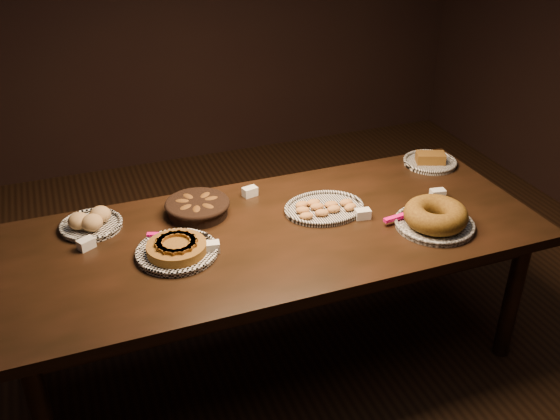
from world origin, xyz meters
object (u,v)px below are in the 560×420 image
object	(u,v)px
madeleine_platter	(324,208)
bundt_cake_plate	(435,218)
apple_tart_plate	(177,249)
buffet_table	(276,244)

from	to	relation	value
madeleine_platter	bundt_cake_plate	distance (m)	0.51
apple_tart_plate	bundt_cake_plate	size ratio (longest dim) A/B	0.89
buffet_table	apple_tart_plate	xyz separation A→B (m)	(-0.46, -0.03, 0.10)
buffet_table	madeleine_platter	xyz separation A→B (m)	(0.27, 0.08, 0.09)
apple_tart_plate	bundt_cake_plate	xyz separation A→B (m)	(1.14, -0.19, 0.02)
bundt_cake_plate	apple_tart_plate	bearing A→B (deg)	168.44
buffet_table	madeleine_platter	world-z (taller)	madeleine_platter
madeleine_platter	buffet_table	bearing A→B (deg)	-162.12
bundt_cake_plate	madeleine_platter	bearing A→B (deg)	141.20
buffet_table	bundt_cake_plate	distance (m)	0.73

